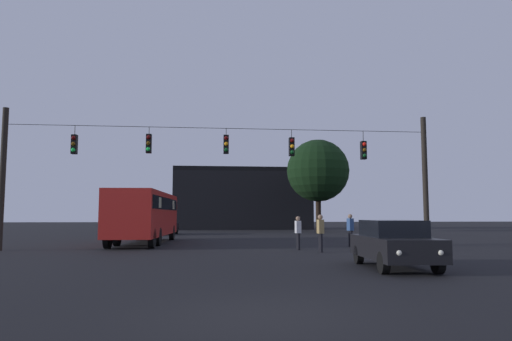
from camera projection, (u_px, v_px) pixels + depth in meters
The scene contains 10 objects.
ground_plane at pixel (219, 240), 32.12m from camera, with size 168.00×168.00×0.00m, color black.
overhead_signal_span at pixel (224, 169), 23.69m from camera, with size 21.57×0.44×6.91m.
city_bus at pixel (145, 212), 27.99m from camera, with size 3.06×11.11×3.00m.
car_near_right at pixel (394, 243), 14.95m from camera, with size 2.10×4.43×1.52m.
car_far_left at pixel (166, 225), 40.99m from camera, with size 2.02×4.41×1.52m.
pedestrian_crossing_left at pixel (350, 228), 25.02m from camera, with size 0.31×0.40×1.74m.
pedestrian_crossing_center at pixel (320, 231), 21.37m from camera, with size 0.27×0.38×1.71m.
pedestrian_crossing_right at pixel (298, 231), 22.90m from camera, with size 0.27×0.38×1.63m.
corner_building at pixel (242, 199), 57.60m from camera, with size 16.25×8.00×7.29m.
tree_left_silhouette at pixel (318, 171), 47.94m from camera, with size 6.36×6.36×9.41m.
Camera 1 is at (-0.87, -8.02, 1.68)m, focal length 32.90 mm.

